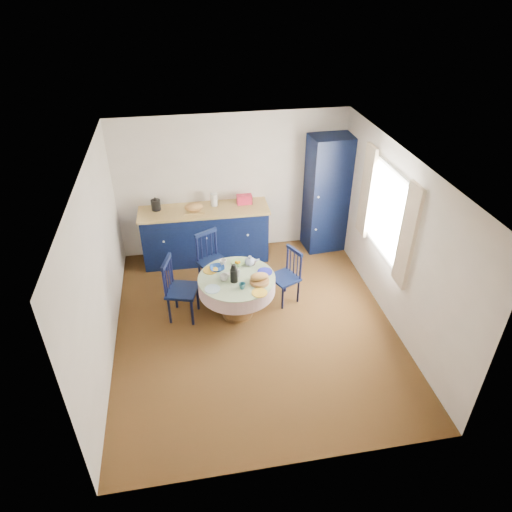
{
  "coord_description": "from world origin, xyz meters",
  "views": [
    {
      "loc": [
        -0.86,
        -5.02,
        4.53
      ],
      "look_at": [
        0.06,
        0.2,
        1.08
      ],
      "focal_mm": 32.0,
      "sensor_mm": 36.0,
      "label": 1
    }
  ],
  "objects_px": {
    "cobalt_bowl": "(217,268)",
    "chair_left": "(179,289)",
    "kitchen_counter": "(205,233)",
    "mug_c": "(252,263)",
    "pantry_cabinet": "(328,194)",
    "chair_far": "(212,260)",
    "mug_b": "(242,286)",
    "mug_a": "(224,277)",
    "chair_right": "(287,276)",
    "mug_d": "(223,263)",
    "dining_table": "(238,284)"
  },
  "relations": [
    {
      "from": "dining_table",
      "to": "kitchen_counter",
      "type": "bearing_deg",
      "value": 101.59
    },
    {
      "from": "mug_d",
      "to": "cobalt_bowl",
      "type": "height_order",
      "value": "mug_d"
    },
    {
      "from": "kitchen_counter",
      "to": "mug_a",
      "type": "relative_size",
      "value": 18.58
    },
    {
      "from": "cobalt_bowl",
      "to": "chair_left",
      "type": "bearing_deg",
      "value": -166.69
    },
    {
      "from": "mug_a",
      "to": "mug_d",
      "type": "distance_m",
      "value": 0.37
    },
    {
      "from": "mug_c",
      "to": "cobalt_bowl",
      "type": "bearing_deg",
      "value": -176.16
    },
    {
      "from": "mug_a",
      "to": "cobalt_bowl",
      "type": "relative_size",
      "value": 0.54
    },
    {
      "from": "chair_far",
      "to": "mug_c",
      "type": "relative_size",
      "value": 8.68
    },
    {
      "from": "pantry_cabinet",
      "to": "mug_c",
      "type": "xyz_separation_m",
      "value": [
        -1.6,
        -1.42,
        -0.33
      ]
    },
    {
      "from": "kitchen_counter",
      "to": "cobalt_bowl",
      "type": "bearing_deg",
      "value": -85.86
    },
    {
      "from": "chair_far",
      "to": "mug_a",
      "type": "height_order",
      "value": "chair_far"
    },
    {
      "from": "kitchen_counter",
      "to": "mug_a",
      "type": "distance_m",
      "value": 1.71
    },
    {
      "from": "pantry_cabinet",
      "to": "mug_a",
      "type": "xyz_separation_m",
      "value": [
        -2.06,
        -1.73,
        -0.33
      ]
    },
    {
      "from": "mug_b",
      "to": "mug_d",
      "type": "xyz_separation_m",
      "value": [
        -0.2,
        0.61,
        0.01
      ]
    },
    {
      "from": "dining_table",
      "to": "mug_d",
      "type": "height_order",
      "value": "dining_table"
    },
    {
      "from": "chair_far",
      "to": "chair_right",
      "type": "xyz_separation_m",
      "value": [
        1.1,
        -0.56,
        -0.04
      ]
    },
    {
      "from": "dining_table",
      "to": "chair_left",
      "type": "bearing_deg",
      "value": 172.76
    },
    {
      "from": "dining_table",
      "to": "chair_far",
      "type": "height_order",
      "value": "chair_far"
    },
    {
      "from": "chair_left",
      "to": "pantry_cabinet",
      "type": "bearing_deg",
      "value": -43.07
    },
    {
      "from": "mug_a",
      "to": "cobalt_bowl",
      "type": "xyz_separation_m",
      "value": [
        -0.07,
        0.28,
        -0.02
      ]
    },
    {
      "from": "chair_left",
      "to": "cobalt_bowl",
      "type": "xyz_separation_m",
      "value": [
        0.58,
        0.14,
        0.2
      ]
    },
    {
      "from": "mug_b",
      "to": "mug_c",
      "type": "relative_size",
      "value": 0.84
    },
    {
      "from": "mug_a",
      "to": "cobalt_bowl",
      "type": "bearing_deg",
      "value": 103.49
    },
    {
      "from": "mug_a",
      "to": "mug_b",
      "type": "height_order",
      "value": "mug_a"
    },
    {
      "from": "chair_right",
      "to": "mug_c",
      "type": "relative_size",
      "value": 7.94
    },
    {
      "from": "dining_table",
      "to": "chair_right",
      "type": "xyz_separation_m",
      "value": [
        0.79,
        0.23,
        -0.11
      ]
    },
    {
      "from": "mug_a",
      "to": "chair_right",
      "type": "bearing_deg",
      "value": 14.65
    },
    {
      "from": "dining_table",
      "to": "mug_c",
      "type": "relative_size",
      "value": 10.04
    },
    {
      "from": "pantry_cabinet",
      "to": "chair_left",
      "type": "bearing_deg",
      "value": -154.5
    },
    {
      "from": "chair_far",
      "to": "mug_d",
      "type": "relative_size",
      "value": 8.88
    },
    {
      "from": "chair_right",
      "to": "mug_a",
      "type": "height_order",
      "value": "chair_right"
    },
    {
      "from": "kitchen_counter",
      "to": "mug_c",
      "type": "bearing_deg",
      "value": -65.48
    },
    {
      "from": "pantry_cabinet",
      "to": "mug_c",
      "type": "bearing_deg",
      "value": -143.43
    },
    {
      "from": "mug_b",
      "to": "chair_left",
      "type": "bearing_deg",
      "value": 156.65
    },
    {
      "from": "chair_right",
      "to": "mug_d",
      "type": "relative_size",
      "value": 8.13
    },
    {
      "from": "dining_table",
      "to": "mug_a",
      "type": "xyz_separation_m",
      "value": [
        -0.2,
        -0.03,
        0.16
      ]
    },
    {
      "from": "chair_far",
      "to": "mug_b",
      "type": "height_order",
      "value": "chair_far"
    },
    {
      "from": "pantry_cabinet",
      "to": "dining_table",
      "type": "bearing_deg",
      "value": -142.56
    },
    {
      "from": "dining_table",
      "to": "mug_a",
      "type": "distance_m",
      "value": 0.26
    },
    {
      "from": "chair_right",
      "to": "mug_c",
      "type": "height_order",
      "value": "chair_right"
    },
    {
      "from": "kitchen_counter",
      "to": "chair_right",
      "type": "bearing_deg",
      "value": -50.53
    },
    {
      "from": "chair_left",
      "to": "chair_right",
      "type": "distance_m",
      "value": 1.64
    },
    {
      "from": "kitchen_counter",
      "to": "mug_a",
      "type": "height_order",
      "value": "kitchen_counter"
    },
    {
      "from": "pantry_cabinet",
      "to": "cobalt_bowl",
      "type": "distance_m",
      "value": 2.6
    },
    {
      "from": "chair_right",
      "to": "mug_a",
      "type": "xyz_separation_m",
      "value": [
        -0.99,
        -0.26,
        0.27
      ]
    },
    {
      "from": "mug_a",
      "to": "mug_d",
      "type": "height_order",
      "value": "mug_d"
    },
    {
      "from": "pantry_cabinet",
      "to": "cobalt_bowl",
      "type": "xyz_separation_m",
      "value": [
        -2.12,
        -1.45,
        -0.35
      ]
    },
    {
      "from": "dining_table",
      "to": "chair_left",
      "type": "xyz_separation_m",
      "value": [
        -0.85,
        0.11,
        -0.06
      ]
    },
    {
      "from": "mug_d",
      "to": "mug_c",
      "type": "bearing_deg",
      "value": -7.86
    },
    {
      "from": "pantry_cabinet",
      "to": "mug_d",
      "type": "bearing_deg",
      "value": -151.11
    }
  ]
}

